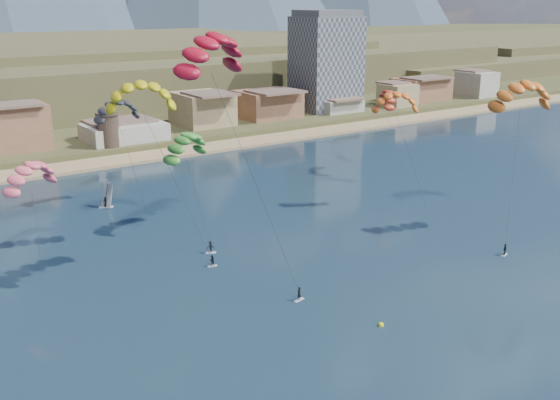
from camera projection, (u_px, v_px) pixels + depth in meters
name	position (u px, v px, depth m)	size (l,w,h in m)	color
ground	(452.00, 364.00, 67.67)	(2400.00, 2400.00, 0.00)	black
beach	(102.00, 162.00, 150.74)	(2200.00, 12.00, 0.90)	tan
foothills	(45.00, 72.00, 259.47)	(940.00, 210.00, 18.00)	brown
apartment_tower	(326.00, 61.00, 208.94)	(20.00, 16.00, 32.00)	gray
watchtower	(108.00, 129.00, 157.91)	(5.82, 5.82, 8.60)	#47382D
kitesurfer_red	(210.00, 47.00, 81.43)	(13.63, 19.60, 35.06)	silver
kitesurfer_yellow	(141.00, 92.00, 94.43)	(11.71, 17.87, 27.97)	silver
kitesurfer_orange	(522.00, 91.00, 101.37)	(17.71, 11.88, 26.97)	silver
kitesurfer_green	(186.00, 143.00, 104.14)	(10.89, 17.38, 19.06)	silver
distant_kite_pink	(30.00, 171.00, 89.48)	(9.87, 8.41, 17.21)	#262626
distant_kite_dark	(117.00, 107.00, 116.91)	(9.96, 6.64, 21.20)	#262626
distant_kite_orange	(396.00, 99.00, 114.71)	(9.37, 7.74, 22.67)	#262626
distant_kite_red	(386.00, 96.00, 138.80)	(7.64, 9.48, 19.85)	#262626
windsurfer	(106.00, 200.00, 118.48)	(2.78, 2.99, 4.63)	silver
buoy	(381.00, 325.00, 75.53)	(0.70, 0.70, 0.70)	#FEFF1A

